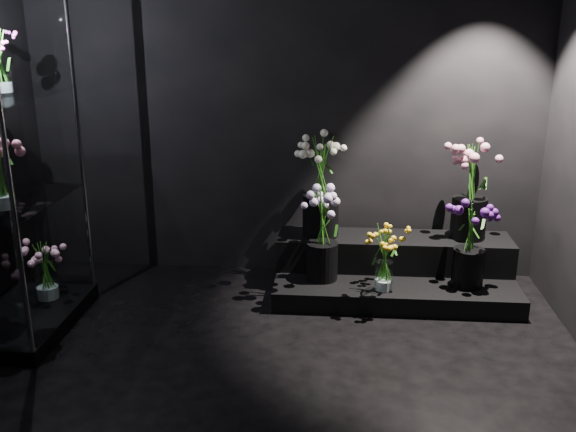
# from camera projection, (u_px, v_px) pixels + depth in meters

# --- Properties ---
(floor) EXTENTS (4.00, 4.00, 0.00)m
(floor) POSITION_uv_depth(u_px,v_px,m) (253.00, 409.00, 3.47)
(floor) COLOR black
(floor) RESTS_ON ground
(wall_back) EXTENTS (4.00, 0.00, 4.00)m
(wall_back) POSITION_uv_depth(u_px,v_px,m) (284.00, 101.00, 4.95)
(wall_back) COLOR black
(wall_back) RESTS_ON floor
(wall_front) EXTENTS (4.00, 0.00, 4.00)m
(wall_front) POSITION_uv_depth(u_px,v_px,m) (92.00, 391.00, 1.15)
(wall_front) COLOR black
(wall_front) RESTS_ON floor
(display_riser) EXTENTS (1.79, 0.80, 0.40)m
(display_riser) POSITION_uv_depth(u_px,v_px,m) (394.00, 270.00, 4.92)
(display_riser) COLOR black
(display_riser) RESTS_ON floor
(display_case) EXTENTS (0.62, 1.04, 2.28)m
(display_case) POSITION_uv_depth(u_px,v_px,m) (5.00, 163.00, 4.04)
(display_case) COLOR black
(display_case) RESTS_ON floor
(bouquet_orange_bells) EXTENTS (0.33, 0.33, 0.49)m
(bouquet_orange_bells) POSITION_uv_depth(u_px,v_px,m) (385.00, 256.00, 4.52)
(bouquet_orange_bells) COLOR white
(bouquet_orange_bells) RESTS_ON display_riser
(bouquet_lilac) EXTENTS (0.44, 0.44, 0.70)m
(bouquet_lilac) POSITION_uv_depth(u_px,v_px,m) (323.00, 227.00, 4.67)
(bouquet_lilac) COLOR black
(bouquet_lilac) RESTS_ON display_riser
(bouquet_purple) EXTENTS (0.37, 0.37, 0.64)m
(bouquet_purple) POSITION_uv_depth(u_px,v_px,m) (470.00, 240.00, 4.57)
(bouquet_purple) COLOR black
(bouquet_purple) RESTS_ON display_riser
(bouquet_cream_roses) EXTENTS (0.47, 0.47, 0.77)m
(bouquet_cream_roses) POSITION_uv_depth(u_px,v_px,m) (321.00, 183.00, 4.84)
(bouquet_cream_roses) COLOR black
(bouquet_cream_roses) RESTS_ON display_riser
(bouquet_pink_roses) EXTENTS (0.50, 0.50, 0.73)m
(bouquet_pink_roses) POSITION_uv_depth(u_px,v_px,m) (471.00, 186.00, 4.81)
(bouquet_pink_roses) COLOR black
(bouquet_pink_roses) RESTS_ON display_riser
(bouquet_case_pink) EXTENTS (0.29, 0.29, 0.46)m
(bouquet_case_pink) POSITION_uv_depth(u_px,v_px,m) (0.00, 170.00, 3.90)
(bouquet_case_pink) COLOR white
(bouquet_case_pink) RESTS_ON display_case
(bouquet_case_magenta) EXTENTS (0.27, 0.27, 0.38)m
(bouquet_case_magenta) POSITION_uv_depth(u_px,v_px,m) (0.00, 61.00, 4.01)
(bouquet_case_magenta) COLOR white
(bouquet_case_magenta) RESTS_ON display_case
(bouquet_case_base_pink) EXTENTS (0.34, 0.34, 0.42)m
(bouquet_case_base_pink) POSITION_uv_depth(u_px,v_px,m) (45.00, 269.00, 4.50)
(bouquet_case_base_pink) COLOR white
(bouquet_case_base_pink) RESTS_ON display_case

